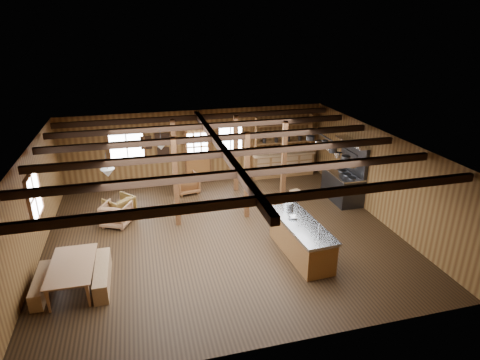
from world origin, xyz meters
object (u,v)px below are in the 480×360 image
object	(u,v)px
kitchen_island	(301,239)
commercial_range	(345,182)
dining_table	(75,276)
armchair_c	(117,214)
armchair_a	(120,207)
armchair_b	(187,183)

from	to	relation	value
kitchen_island	commercial_range	size ratio (longest dim) A/B	1.20
dining_table	armchair_c	world-z (taller)	armchair_c
kitchen_island	armchair_a	world-z (taller)	kitchen_island
commercial_range	kitchen_island	bearing A→B (deg)	-134.13
armchair_c	armchair_b	bearing A→B (deg)	-115.54
armchair_c	kitchen_island	bearing A→B (deg)	173.57
commercial_range	armchair_a	size ratio (longest dim) A/B	2.70
commercial_range	armchair_a	xyz separation A→B (m)	(-7.59, 0.58, -0.32)
armchair_a	armchair_c	distance (m)	0.54
commercial_range	armchair_c	size ratio (longest dim) A/B	2.65
kitchen_island	armchair_c	size ratio (longest dim) A/B	3.18
dining_table	armchair_a	size ratio (longest dim) A/B	2.28
commercial_range	armchair_c	distance (m)	7.68
armchair_b	armchair_c	distance (m)	3.13
commercial_range	dining_table	bearing A→B (deg)	-161.00
armchair_a	commercial_range	bearing A→B (deg)	135.72
armchair_b	armchair_c	xyz separation A→B (m)	(-2.43, -1.98, -0.00)
commercial_range	armchair_b	distance (m)	5.63
armchair_b	kitchen_island	bearing A→B (deg)	106.39
commercial_range	armchair_c	xyz separation A→B (m)	(-7.67, 0.05, -0.31)
armchair_b	commercial_range	bearing A→B (deg)	149.43
armchair_a	armchair_c	bearing A→B (deg)	41.40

